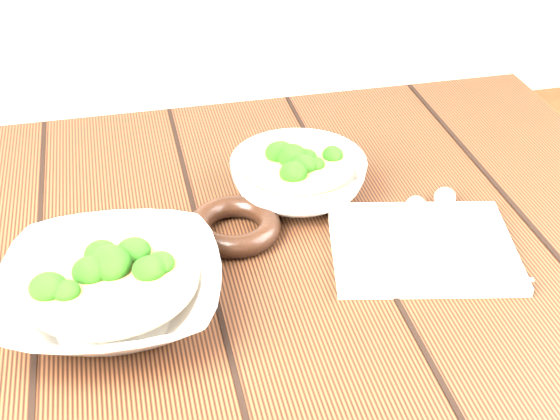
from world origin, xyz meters
name	(u,v)px	position (x,y,z in m)	size (l,w,h in m)	color
table	(224,321)	(0.00, 0.00, 0.63)	(1.20, 0.80, 0.75)	#3B2011
soup_bowl_front	(112,290)	(-0.13, -0.09, 0.78)	(0.27, 0.27, 0.07)	silver
soup_bowl_back	(298,177)	(0.12, 0.09, 0.78)	(0.21, 0.21, 0.07)	silver
trivet	(234,226)	(0.02, 0.02, 0.76)	(0.12, 0.12, 0.03)	black
napkin	(422,247)	(0.24, -0.06, 0.76)	(0.22, 0.18, 0.01)	beige
spoon_left	(415,222)	(0.25, -0.02, 0.77)	(0.09, 0.17, 0.01)	#AEA99A
spoon_right	(443,212)	(0.29, -0.01, 0.77)	(0.10, 0.17, 0.01)	#AEA99A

